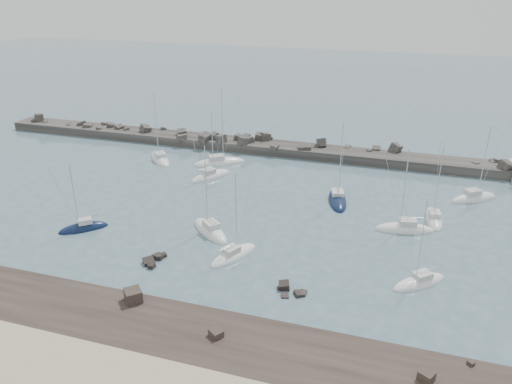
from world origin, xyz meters
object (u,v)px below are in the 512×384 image
sailboat_9 (433,219)px  sailboat_7 (337,200)px  sailboat_4 (219,163)px  sailboat_10 (419,283)px  sailboat_11 (474,199)px  sailboat_8 (404,230)px  sailboat_1 (160,159)px  sailboat_3 (211,176)px  sailboat_6 (233,256)px  sailboat_5 (210,231)px  sailboat_2 (84,228)px

sailboat_9 → sailboat_7: bearing=170.7°
sailboat_4 → sailboat_10: bearing=-39.7°
sailboat_11 → sailboat_10: bearing=-106.2°
sailboat_8 → sailboat_7: bearing=145.9°
sailboat_4 → sailboat_9: size_ratio=1.28×
sailboat_1 → sailboat_4: bearing=7.4°
sailboat_3 → sailboat_9: (38.78, -6.01, -0.01)m
sailboat_6 → sailboat_10: (23.35, 0.83, -0.01)m
sailboat_4 → sailboat_5: sailboat_4 is taller
sailboat_1 → sailboat_7: size_ratio=1.01×
sailboat_4 → sailboat_10: 49.51m
sailboat_3 → sailboat_6: 28.71m
sailboat_8 → sailboat_11: size_ratio=0.99×
sailboat_5 → sailboat_11: sailboat_5 is taller
sailboat_4 → sailboat_1: bearing=-172.6°
sailboat_6 → sailboat_11: 42.96m
sailboat_1 → sailboat_9: bearing=-12.6°
sailboat_5 → sailboat_6: sailboat_5 is taller
sailboat_1 → sailboat_6: sailboat_1 is taller
sailboat_4 → sailboat_7: size_ratio=1.11×
sailboat_1 → sailboat_10: bearing=-31.0°
sailboat_9 → sailboat_10: (-1.82, -18.44, -0.01)m
sailboat_7 → sailboat_10: sailboat_7 is taller
sailboat_2 → sailboat_6: sailboat_6 is taller
sailboat_3 → sailboat_6: sailboat_3 is taller
sailboat_5 → sailboat_10: sailboat_5 is taller
sailboat_7 → sailboat_8: (10.85, -7.34, 0.02)m
sailboat_2 → sailboat_3: 26.47m
sailboat_3 → sailboat_11: size_ratio=0.98×
sailboat_4 → sailboat_9: bearing=-18.3°
sailboat_6 → sailboat_4: bearing=114.4°
sailboat_4 → sailboat_5: (9.21, -27.03, 0.01)m
sailboat_10 → sailboat_11: (8.22, 28.30, 0.03)m
sailboat_6 → sailboat_9: (25.17, 19.28, -0.00)m
sailboat_11 → sailboat_5: bearing=-147.4°
sailboat_3 → sailboat_10: 44.31m
sailboat_7 → sailboat_10: bearing=-57.9°
sailboat_5 → sailboat_10: 29.22m
sailboat_7 → sailboat_8: size_ratio=1.07×
sailboat_6 → sailboat_11: bearing=42.7°
sailboat_1 → sailboat_11: bearing=-1.8°
sailboat_9 → sailboat_2: bearing=-159.1°
sailboat_8 → sailboat_9: (4.09, 4.88, -0.02)m
sailboat_3 → sailboat_5: (8.10, -19.83, 0.01)m
sailboat_5 → sailboat_8: 28.05m
sailboat_4 → sailboat_5: size_ratio=1.15×
sailboat_10 → sailboat_8: bearing=99.5°
sailboat_2 → sailboat_7: size_ratio=0.78×
sailboat_5 → sailboat_8: bearing=18.6°
sailboat_2 → sailboat_4: size_ratio=0.71×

